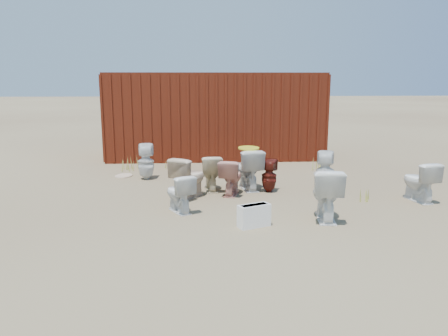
{
  "coord_description": "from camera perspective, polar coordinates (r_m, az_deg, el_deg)",
  "views": [
    {
      "loc": [
        -0.48,
        -7.62,
        2.24
      ],
      "look_at": [
        0.0,
        0.6,
        0.55
      ],
      "focal_mm": 35.0,
      "sensor_mm": 36.0,
      "label": 1
    }
  ],
  "objects": [
    {
      "name": "toilet_back_e",
      "position": [
        9.07,
        13.06,
        -0.41
      ],
      "size": [
        0.45,
        0.45,
        0.8
      ],
      "primitive_type": "imported",
      "rotation": [
        0.0,
        0.0,
        2.86
      ],
      "color": "silver",
      "rests_on": "ground"
    },
    {
      "name": "shipping_container",
      "position": [
        12.87,
        -1.2,
        6.96
      ],
      "size": [
        6.0,
        2.4,
        2.4
      ],
      "primitive_type": "cube",
      "color": "#49190C",
      "rests_on": "ground"
    },
    {
      "name": "loose_lid_far",
      "position": [
        11.2,
        -1.63,
        0.12
      ],
      "size": [
        0.58,
        0.59,
        0.02
      ],
      "primitive_type": "ellipsoid",
      "rotation": [
        0.0,
        0.0,
        0.75
      ],
      "color": "tan",
      "rests_on": "ground"
    },
    {
      "name": "toilet_front_a",
      "position": [
        7.47,
        -5.89,
        -3.29
      ],
      "size": [
        0.63,
        0.74,
        0.66
      ],
      "primitive_type": "imported",
      "rotation": [
        0.0,
        0.0,
        3.63
      ],
      "color": "white",
      "rests_on": "ground"
    },
    {
      "name": "weed_clump_e",
      "position": [
        11.41,
        4.34,
        1.09
      ],
      "size": [
        0.34,
        0.34,
        0.33
      ],
      "primitive_type": "cone",
      "color": "#9FA040",
      "rests_on": "ground"
    },
    {
      "name": "weed_clump_a",
      "position": [
        11.12,
        -12.25,
        0.54
      ],
      "size": [
        0.36,
        0.36,
        0.32
      ],
      "primitive_type": "cone",
      "color": "#9FA040",
      "rests_on": "ground"
    },
    {
      "name": "weed_clump_b",
      "position": [
        10.19,
        0.16,
        -0.18
      ],
      "size": [
        0.32,
        0.32,
        0.32
      ],
      "primitive_type": "cone",
      "color": "#9FA040",
      "rests_on": "ground"
    },
    {
      "name": "loose_tank",
      "position": [
        6.75,
        3.94,
        -6.23
      ],
      "size": [
        0.54,
        0.39,
        0.35
      ],
      "primitive_type": "cube",
      "rotation": [
        0.0,
        0.0,
        0.42
      ],
      "color": "white",
      "rests_on": "ground"
    },
    {
      "name": "toilet_front_e",
      "position": [
        8.85,
        24.13,
        -1.59
      ],
      "size": [
        0.55,
        0.8,
        0.75
      ],
      "primitive_type": "imported",
      "rotation": [
        0.0,
        0.0,
        3.34
      ],
      "color": "white",
      "rests_on": "ground"
    },
    {
      "name": "weed_clump_c",
      "position": [
        11.19,
        12.04,
        0.63
      ],
      "size": [
        0.36,
        0.36,
        0.32
      ],
      "primitive_type": "cone",
      "color": "#9FA040",
      "rests_on": "ground"
    },
    {
      "name": "weed_clump_f",
      "position": [
        8.62,
        17.82,
        -3.31
      ],
      "size": [
        0.28,
        0.28,
        0.21
      ],
      "primitive_type": "cone",
      "color": "#9FA040",
      "rests_on": "ground"
    },
    {
      "name": "toilet_back_beige_right",
      "position": [
        8.33,
        -4.6,
        -1.22
      ],
      "size": [
        0.8,
        0.9,
        0.8
      ],
      "primitive_type": "imported",
      "rotation": [
        0.0,
        0.0,
        2.56
      ],
      "color": "beige",
      "rests_on": "ground"
    },
    {
      "name": "toilet_back_a",
      "position": [
        9.98,
        -10.17,
        0.81
      ],
      "size": [
        0.38,
        0.39,
        0.81
      ],
      "primitive_type": "imported",
      "rotation": [
        0.0,
        0.0,
        3.19
      ],
      "color": "silver",
      "rests_on": "ground"
    },
    {
      "name": "yellow_lid",
      "position": [
        8.87,
        3.24,
        2.62
      ],
      "size": [
        0.43,
        0.54,
        0.02
      ],
      "primitive_type": "ellipsoid",
      "color": "yellow",
      "rests_on": "toilet_back_yellowlid"
    },
    {
      "name": "toilet_front_maroon",
      "position": [
        8.78,
        5.92,
        -1.01
      ],
      "size": [
        0.39,
        0.39,
        0.66
      ],
      "primitive_type": "imported",
      "rotation": [
        0.0,
        0.0,
        2.76
      ],
      "color": "#54150E",
      "rests_on": "ground"
    },
    {
      "name": "toilet_back_beige_left",
      "position": [
        8.87,
        -1.72,
        -0.61
      ],
      "size": [
        0.46,
        0.74,
        0.73
      ],
      "primitive_type": "imported",
      "rotation": [
        0.0,
        0.0,
        3.21
      ],
      "color": "beige",
      "rests_on": "ground"
    },
    {
      "name": "ground",
      "position": [
        7.96,
        0.25,
        -4.75
      ],
      "size": [
        100.0,
        100.0,
        0.0
      ],
      "primitive_type": "plane",
      "color": "brown",
      "rests_on": "ground"
    },
    {
      "name": "toilet_front_pink",
      "position": [
        8.54,
        0.94,
        -1.17
      ],
      "size": [
        0.57,
        0.77,
        0.7
      ],
      "primitive_type": "imported",
      "rotation": [
        0.0,
        0.0,
        2.86
      ],
      "color": "tan",
      "rests_on": "ground"
    },
    {
      "name": "toilet_front_c",
      "position": [
        7.2,
        13.2,
        -3.28
      ],
      "size": [
        0.6,
        0.9,
        0.86
      ],
      "primitive_type": "imported",
      "rotation": [
        0.0,
        0.0,
        2.99
      ],
      "color": "white",
      "rests_on": "ground"
    },
    {
      "name": "weed_clump_d",
      "position": [
        11.07,
        -6.99,
        0.53
      ],
      "size": [
        0.3,
        0.3,
        0.26
      ],
      "primitive_type": "cone",
      "color": "#9FA040",
      "rests_on": "ground"
    },
    {
      "name": "loose_lid_near",
      "position": [
        10.46,
        -12.96,
        -1.0
      ],
      "size": [
        0.49,
        0.57,
        0.02
      ],
      "primitive_type": "ellipsoid",
      "rotation": [
        0.0,
        0.0,
        -0.25
      ],
      "color": "beige",
      "rests_on": "ground"
    },
    {
      "name": "toilet_back_yellowlid",
      "position": [
        8.95,
        3.21,
        -0.13
      ],
      "size": [
        0.6,
        0.89,
        0.85
      ],
      "primitive_type": "imported",
      "rotation": [
        0.0,
        0.0,
        3.3
      ],
      "color": "white",
      "rests_on": "ground"
    }
  ]
}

